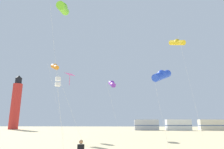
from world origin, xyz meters
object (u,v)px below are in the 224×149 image
Objects in this scene: rv_van_cream at (212,125)px; kite_tube_lime at (63,8)px; kite_tube_orange at (55,67)px; kite_tube_violet at (112,84)px; lighthouse_distant at (16,103)px; rv_van_silver at (146,125)px; kite_tube_blue at (162,75)px; kite_tube_gold at (177,42)px; kite_diamond_rainbow at (70,76)px; kite_box_white at (58,82)px; rv_van_white at (178,125)px.

kite_tube_lime is at bearing -124.12° from rv_van_cream.
rv_van_cream is at bearing 34.64° from kite_tube_orange.
kite_tube_violet is 44.03m from lighthouse_distant.
lighthouse_distant is 2.58× the size of rv_van_silver.
kite_tube_orange is 19.38m from kite_tube_blue.
kite_tube_gold is 0.81× the size of lighthouse_distant.
kite_tube_gold is (9.15, -3.36, 5.14)m from kite_tube_violet.
rv_van_silver is at bearing 69.46° from kite_diamond_rainbow.
kite_tube_blue is 0.41× the size of lighthouse_distant.
kite_box_white is 10.27m from kite_tube_lime.
kite_box_white is 0.66× the size of kite_tube_orange.
lighthouse_distant is at bearing 130.02° from kite_tube_blue.
kite_tube_lime reaches higher than rv_van_cream.
kite_tube_violet reaches higher than rv_van_cream.
kite_tube_orange is 1.76× the size of rv_van_silver.
kite_tube_gold is 2.08× the size of rv_van_silver.
kite_tube_lime is (0.43, -5.34, 4.84)m from kite_diamond_rainbow.
kite_diamond_rainbow is at bearing 163.62° from kite_tube_blue.
lighthouse_distant reaches higher than rv_van_silver.
kite_box_white is at bearing 107.56° from kite_tube_lime.
lighthouse_distant reaches higher than kite_tube_blue.
kite_tube_blue is at bearing -93.64° from rv_van_silver.
rv_van_cream is (29.64, 39.25, -10.27)m from kite_tube_lime.
kite_tube_lime reaches higher than kite_tube_violet.
lighthouse_distant is 2.58× the size of rv_van_white.
kite_tube_gold is at bearing 38.92° from kite_tube_lime.
kite_box_white reaches higher than kite_diamond_rainbow.
kite_box_white is 0.61× the size of kite_tube_lime.
kite_tube_blue is 1.06× the size of rv_van_cream.
rv_van_silver is at bearing 54.11° from kite_tube_orange.
kite_box_white is at bearing -173.45° from kite_tube_gold.
rv_van_white is at bearing -4.94° from rv_van_silver.
kite_tube_orange reaches higher than rv_van_silver.
rv_van_silver is (12.45, 39.72, -10.27)m from kite_tube_lime.
lighthouse_distant is at bearing 123.66° from kite_diamond_rainbow.
kite_tube_violet is 36.70m from rv_van_cream.
kite_tube_orange reaches higher than kite_tube_blue.
rv_van_cream is (8.95, 0.54, 0.00)m from rv_van_white.
kite_diamond_rainbow is 0.43× the size of lighthouse_distant.
kite_tube_violet is (4.31, 8.54, 0.86)m from kite_diamond_rainbow.
rv_van_cream is at bearing 59.96° from kite_tube_gold.
kite_tube_gold reaches higher than kite_tube_violet.
kite_box_white is 0.56× the size of kite_tube_gold.
kite_tube_violet is 30.64m from rv_van_white.
kite_tube_blue is at bearing -27.77° from kite_box_white.
rv_van_cream is at bearing 52.94° from kite_tube_lime.
kite_tube_orange is 1.77× the size of rv_van_white.
kite_tube_blue is 55.69m from lighthouse_distant.
kite_tube_blue is 38.30m from rv_van_white.
kite_box_white is 13.06m from kite_tube_blue.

